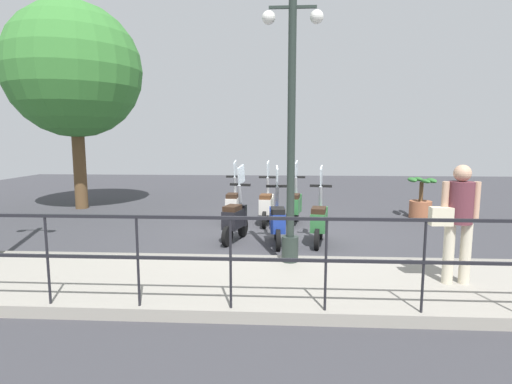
# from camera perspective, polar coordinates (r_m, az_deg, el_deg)

# --- Properties ---
(ground_plane) EXTENTS (28.00, 28.00, 0.00)m
(ground_plane) POSITION_cam_1_polar(r_m,az_deg,el_deg) (8.78, 3.20, -6.03)
(ground_plane) COLOR #38383D
(promenade_walkway) EXTENTS (2.20, 20.00, 0.15)m
(promenade_walkway) POSITION_cam_1_polar(r_m,az_deg,el_deg) (5.74, 3.17, -12.77)
(promenade_walkway) COLOR gray
(promenade_walkway) RESTS_ON ground_plane
(fence_railing) EXTENTS (0.04, 16.03, 1.07)m
(fence_railing) POSITION_cam_1_polar(r_m,az_deg,el_deg) (4.49, 3.22, -7.71)
(fence_railing) COLOR black
(fence_railing) RESTS_ON promenade_walkway
(lamp_post_near) EXTENTS (0.26, 0.90, 4.19)m
(lamp_post_near) POSITION_cam_1_polar(r_m,az_deg,el_deg) (6.13, 5.08, 6.96)
(lamp_post_near) COLOR #232D28
(lamp_post_near) RESTS_ON promenade_walkway
(pedestrian_with_bag) EXTENTS (0.32, 0.65, 1.59)m
(pedestrian_with_bag) POSITION_cam_1_polar(r_m,az_deg,el_deg) (5.87, 26.94, -2.96)
(pedestrian_with_bag) COLOR beige
(pedestrian_with_bag) RESTS_ON promenade_walkway
(tree_large) EXTENTS (3.81, 3.81, 5.91)m
(tree_large) POSITION_cam_1_polar(r_m,az_deg,el_deg) (13.04, -24.54, 15.44)
(tree_large) COLOR brown
(tree_large) RESTS_ON ground_plane
(potted_palm) EXTENTS (1.06, 0.66, 1.05)m
(potted_palm) POSITION_cam_1_polar(r_m,az_deg,el_deg) (11.32, 22.49, -1.21)
(potted_palm) COLOR #9E5B3D
(potted_palm) RESTS_ON ground_plane
(scooter_near_0) EXTENTS (1.22, 0.48, 1.54)m
(scooter_near_0) POSITION_cam_1_polar(r_m,az_deg,el_deg) (7.94, 9.03, -4.00)
(scooter_near_0) COLOR black
(scooter_near_0) RESTS_ON ground_plane
(scooter_near_1) EXTENTS (1.23, 0.44, 1.54)m
(scooter_near_1) POSITION_cam_1_polar(r_m,az_deg,el_deg) (7.81, 3.11, -4.12)
(scooter_near_1) COLOR black
(scooter_near_1) RESTS_ON ground_plane
(scooter_near_2) EXTENTS (1.20, 0.54, 1.54)m
(scooter_near_2) POSITION_cam_1_polar(r_m,az_deg,el_deg) (8.08, -2.96, -3.72)
(scooter_near_2) COLOR black
(scooter_near_2) RESTS_ON ground_plane
(scooter_far_0) EXTENTS (1.23, 0.47, 1.54)m
(scooter_far_0) POSITION_cam_1_polar(r_m,az_deg,el_deg) (9.72, 5.54, -1.81)
(scooter_far_0) COLOR black
(scooter_far_0) RESTS_ON ground_plane
(scooter_far_1) EXTENTS (1.23, 0.44, 1.54)m
(scooter_far_1) POSITION_cam_1_polar(r_m,az_deg,el_deg) (9.63, 1.53, -1.87)
(scooter_far_1) COLOR black
(scooter_far_1) RESTS_ON ground_plane
(scooter_far_2) EXTENTS (1.23, 0.44, 1.54)m
(scooter_far_2) POSITION_cam_1_polar(r_m,az_deg,el_deg) (9.79, -3.23, -1.72)
(scooter_far_2) COLOR black
(scooter_far_2) RESTS_ON ground_plane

